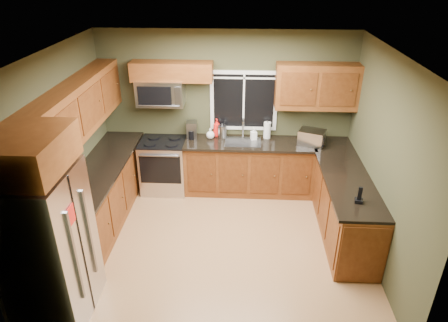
# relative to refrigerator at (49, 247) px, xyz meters

# --- Properties ---
(floor) EXTENTS (4.20, 4.20, 0.00)m
(floor) POSITION_rel_refrigerator_xyz_m (1.74, 1.30, -0.90)
(floor) COLOR #9C6D45
(floor) RESTS_ON ground
(ceiling) EXTENTS (4.20, 4.20, 0.00)m
(ceiling) POSITION_rel_refrigerator_xyz_m (1.74, 1.30, 1.80)
(ceiling) COLOR white
(ceiling) RESTS_ON back_wall
(back_wall) EXTENTS (4.20, 0.00, 4.20)m
(back_wall) POSITION_rel_refrigerator_xyz_m (1.74, 3.10, 0.45)
(back_wall) COLOR #393A23
(back_wall) RESTS_ON ground
(front_wall) EXTENTS (4.20, 0.00, 4.20)m
(front_wall) POSITION_rel_refrigerator_xyz_m (1.74, -0.50, 0.45)
(front_wall) COLOR #393A23
(front_wall) RESTS_ON ground
(left_wall) EXTENTS (0.00, 3.60, 3.60)m
(left_wall) POSITION_rel_refrigerator_xyz_m (-0.36, 1.30, 0.45)
(left_wall) COLOR #393A23
(left_wall) RESTS_ON ground
(right_wall) EXTENTS (0.00, 3.60, 3.60)m
(right_wall) POSITION_rel_refrigerator_xyz_m (3.84, 1.30, 0.45)
(right_wall) COLOR #393A23
(right_wall) RESTS_ON ground
(window) EXTENTS (1.12, 0.03, 1.02)m
(window) POSITION_rel_refrigerator_xyz_m (2.04, 3.08, 0.65)
(window) COLOR white
(window) RESTS_ON back_wall
(base_cabinets_left) EXTENTS (0.60, 2.65, 0.90)m
(base_cabinets_left) POSITION_rel_refrigerator_xyz_m (-0.06, 1.78, -0.45)
(base_cabinets_left) COLOR brown
(base_cabinets_left) RESTS_ON ground
(countertop_left) EXTENTS (0.65, 2.65, 0.04)m
(countertop_left) POSITION_rel_refrigerator_xyz_m (-0.04, 1.78, 0.02)
(countertop_left) COLOR black
(countertop_left) RESTS_ON base_cabinets_left
(base_cabinets_back) EXTENTS (2.17, 0.60, 0.90)m
(base_cabinets_back) POSITION_rel_refrigerator_xyz_m (2.15, 2.80, -0.45)
(base_cabinets_back) COLOR brown
(base_cabinets_back) RESTS_ON ground
(countertop_back) EXTENTS (2.17, 0.65, 0.04)m
(countertop_back) POSITION_rel_refrigerator_xyz_m (2.15, 2.78, 0.02)
(countertop_back) COLOR black
(countertop_back) RESTS_ON base_cabinets_back
(base_cabinets_peninsula) EXTENTS (0.60, 2.52, 0.90)m
(base_cabinets_peninsula) POSITION_rel_refrigerator_xyz_m (3.54, 1.84, -0.45)
(base_cabinets_peninsula) COLOR brown
(base_cabinets_peninsula) RESTS_ON ground
(countertop_peninsula) EXTENTS (0.65, 2.50, 0.04)m
(countertop_peninsula) POSITION_rel_refrigerator_xyz_m (3.51, 1.85, 0.02)
(countertop_peninsula) COLOR black
(countertop_peninsula) RESTS_ON base_cabinets_peninsula
(upper_cabinets_left) EXTENTS (0.33, 2.65, 0.72)m
(upper_cabinets_left) POSITION_rel_refrigerator_xyz_m (-0.20, 1.78, 0.96)
(upper_cabinets_left) COLOR brown
(upper_cabinets_left) RESTS_ON left_wall
(upper_cabinets_back_left) EXTENTS (1.30, 0.33, 0.30)m
(upper_cabinets_back_left) POSITION_rel_refrigerator_xyz_m (0.89, 2.94, 1.17)
(upper_cabinets_back_left) COLOR brown
(upper_cabinets_back_left) RESTS_ON back_wall
(upper_cabinets_back_right) EXTENTS (1.30, 0.33, 0.72)m
(upper_cabinets_back_right) POSITION_rel_refrigerator_xyz_m (3.19, 2.94, 0.96)
(upper_cabinets_back_right) COLOR brown
(upper_cabinets_back_right) RESTS_ON back_wall
(upper_cabinet_over_fridge) EXTENTS (0.72, 0.90, 0.38)m
(upper_cabinet_over_fridge) POSITION_rel_refrigerator_xyz_m (-0.00, 0.00, 1.13)
(upper_cabinet_over_fridge) COLOR brown
(upper_cabinet_over_fridge) RESTS_ON left_wall
(refrigerator) EXTENTS (0.74, 0.90, 1.80)m
(refrigerator) POSITION_rel_refrigerator_xyz_m (0.00, 0.00, 0.00)
(refrigerator) COLOR #B7B7BC
(refrigerator) RESTS_ON ground
(range) EXTENTS (0.76, 0.69, 0.94)m
(range) POSITION_rel_refrigerator_xyz_m (0.69, 2.77, -0.43)
(range) COLOR #B7B7BC
(range) RESTS_ON ground
(microwave) EXTENTS (0.76, 0.41, 0.42)m
(microwave) POSITION_rel_refrigerator_xyz_m (0.69, 2.91, 0.83)
(microwave) COLOR #B7B7BC
(microwave) RESTS_ON back_wall
(sink) EXTENTS (0.60, 0.42, 0.36)m
(sink) POSITION_rel_refrigerator_xyz_m (2.04, 2.79, 0.05)
(sink) COLOR slate
(sink) RESTS_ON countertop_back
(toaster_oven) EXTENTS (0.48, 0.44, 0.25)m
(toaster_oven) POSITION_rel_refrigerator_xyz_m (3.16, 2.74, 0.16)
(toaster_oven) COLOR #B7B7BC
(toaster_oven) RESTS_ON countertop_back
(coffee_maker) EXTENTS (0.19, 0.24, 0.28)m
(coffee_maker) POSITION_rel_refrigerator_xyz_m (1.17, 2.92, 0.17)
(coffee_maker) COLOR slate
(coffee_maker) RESTS_ON countertop_back
(kettle) EXTENTS (0.20, 0.20, 0.27)m
(kettle) POSITION_rel_refrigerator_xyz_m (1.69, 2.92, 0.17)
(kettle) COLOR #B7B7BC
(kettle) RESTS_ON countertop_back
(paper_towel_roll) EXTENTS (0.15, 0.15, 0.31)m
(paper_towel_roll) POSITION_rel_refrigerator_xyz_m (2.45, 2.98, 0.18)
(paper_towel_roll) COLOR white
(paper_towel_roll) RESTS_ON countertop_back
(soap_bottle_a) EXTENTS (0.15, 0.16, 0.31)m
(soap_bottle_a) POSITION_rel_refrigerator_xyz_m (1.59, 3.00, 0.20)
(soap_bottle_a) COLOR red
(soap_bottle_a) RESTS_ON countertop_back
(soap_bottle_b) EXTENTS (0.12, 0.12, 0.21)m
(soap_bottle_b) POSITION_rel_refrigerator_xyz_m (2.22, 2.89, 0.15)
(soap_bottle_b) COLOR white
(soap_bottle_b) RESTS_ON countertop_back
(soap_bottle_c) EXTENTS (0.15, 0.15, 0.18)m
(soap_bottle_c) POSITION_rel_refrigerator_xyz_m (1.49, 2.90, 0.13)
(soap_bottle_c) COLOR white
(soap_bottle_c) RESTS_ON countertop_back
(cordless_phone) EXTENTS (0.12, 0.12, 0.22)m
(cordless_phone) POSITION_rel_refrigerator_xyz_m (3.51, 1.02, 0.10)
(cordless_phone) COLOR black
(cordless_phone) RESTS_ON countertop_peninsula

